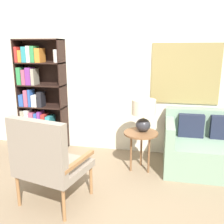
# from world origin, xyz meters

# --- Properties ---
(wall_back) EXTENTS (6.40, 0.08, 2.70)m
(wall_back) POSITION_xyz_m (0.04, 2.03, 1.35)
(wall_back) COLOR silver
(wall_back) RESTS_ON ground_plane
(bookshelf) EXTENTS (0.79, 0.30, 1.84)m
(bookshelf) POSITION_xyz_m (-1.44, 1.84, 0.89)
(bookshelf) COLOR black
(bookshelf) RESTS_ON ground_plane
(armchair) EXTENTS (0.81, 0.77, 1.02)m
(armchair) POSITION_xyz_m (-0.55, 0.28, 0.57)
(armchair) COLOR olive
(armchair) RESTS_ON ground_plane
(couch) EXTENTS (1.64, 0.87, 0.82)m
(couch) POSITION_xyz_m (1.51, 1.58, 0.32)
(couch) COLOR gray
(couch) RESTS_ON ground_plane
(side_table) EXTENTS (0.48, 0.48, 0.56)m
(side_table) POSITION_xyz_m (0.36, 1.34, 0.49)
(side_table) COLOR brown
(side_table) RESTS_ON ground_plane
(table_lamp) EXTENTS (0.33, 0.33, 0.46)m
(table_lamp) POSITION_xyz_m (0.38, 1.38, 0.85)
(table_lamp) COLOR #2D2D33
(table_lamp) RESTS_ON side_table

